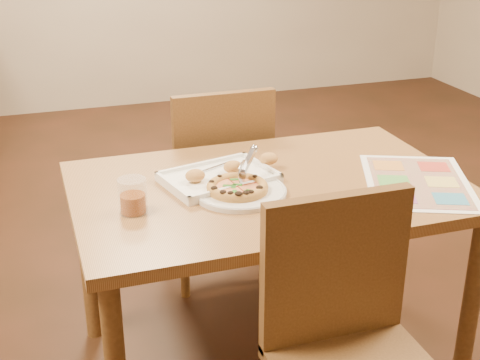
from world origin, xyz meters
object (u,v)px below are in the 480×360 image
object	(u,v)px
plate	(240,192)
glass_tumbler	(133,198)
appetizer_tray	(222,176)
pizza_cutter	(247,164)
pizza	(237,187)
chair_near	(348,323)
chair_far	(218,164)
menu	(417,182)
dining_table	(268,207)

from	to	relation	value
plate	glass_tumbler	distance (m)	0.35
appetizer_tray	pizza_cutter	bearing A→B (deg)	-50.06
pizza	appetizer_tray	xyz separation A→B (m)	(-0.01, 0.13, -0.01)
chair_near	pizza_cutter	xyz separation A→B (m)	(-0.08, 0.60, 0.24)
chair_far	appetizer_tray	world-z (taller)	chair_far
pizza_cutter	appetizer_tray	world-z (taller)	pizza_cutter
plate	menu	distance (m)	0.60
pizza_cutter	appetizer_tray	size ratio (longest dim) A/B	0.29
pizza	appetizer_tray	distance (m)	0.13
pizza	pizza_cutter	bearing A→B (deg)	46.24
glass_tumbler	chair_near	bearing A→B (deg)	-48.55
appetizer_tray	glass_tumbler	xyz separation A→B (m)	(-0.33, -0.15, 0.03)
plate	appetizer_tray	bearing A→B (deg)	101.15
appetizer_tray	dining_table	bearing A→B (deg)	-27.89
pizza	menu	bearing A→B (deg)	-8.65
dining_table	glass_tumbler	xyz separation A→B (m)	(-0.47, -0.07, 0.13)
appetizer_tray	chair_far	bearing A→B (deg)	74.94
appetizer_tray	menu	bearing A→B (deg)	-19.36
glass_tumbler	plate	bearing A→B (deg)	4.13
pizza_cutter	menu	bearing A→B (deg)	-65.64
plate	glass_tumbler	bearing A→B (deg)	-175.87
appetizer_tray	glass_tumbler	size ratio (longest dim) A/B	3.97
appetizer_tray	plate	bearing A→B (deg)	-78.85
plate	pizza_cutter	distance (m)	0.10
chair_near	chair_far	bearing A→B (deg)	90.00
chair_far	appetizer_tray	size ratio (longest dim) A/B	1.09
glass_tumbler	menu	size ratio (longest dim) A/B	0.23
pizza	menu	xyz separation A→B (m)	(0.61, -0.09, -0.02)
menu	pizza_cutter	bearing A→B (deg)	165.62
plate	pizza	world-z (taller)	pizza
pizza	appetizer_tray	bearing A→B (deg)	96.44
pizza_cutter	menu	world-z (taller)	pizza_cutter
dining_table	menu	bearing A→B (deg)	-16.63
chair_near	glass_tumbler	size ratio (longest dim) A/B	4.31
menu	chair_near	bearing A→B (deg)	-136.28
plate	appetizer_tray	distance (m)	0.13
glass_tumbler	menu	distance (m)	0.95
pizza_cutter	menu	xyz separation A→B (m)	(0.56, -0.14, -0.08)
plate	appetizer_tray	size ratio (longest dim) A/B	0.69
chair_near	appetizer_tray	bearing A→B (deg)	101.83
glass_tumbler	pizza	bearing A→B (deg)	3.68
plate	menu	bearing A→B (deg)	-9.10
plate	glass_tumbler	world-z (taller)	glass_tumbler
menu	chair_far	bearing A→B (deg)	122.76
chair_near	pizza	distance (m)	0.59
chair_far	glass_tumbler	size ratio (longest dim) A/B	4.31
chair_near	dining_table	bearing A→B (deg)	90.00
appetizer_tray	glass_tumbler	world-z (taller)	glass_tumbler
dining_table	pizza	bearing A→B (deg)	-158.23
plate	pizza	size ratio (longest dim) A/B	1.51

